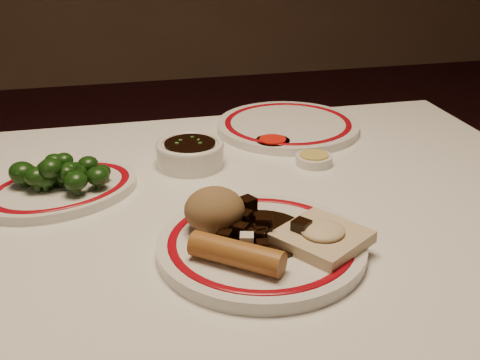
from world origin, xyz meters
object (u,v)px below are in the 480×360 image
at_px(rice_mound, 214,210).
at_px(broccoli_plate, 61,190).
at_px(spring_roll, 236,254).
at_px(fried_wonton, 322,236).
at_px(soy_bowl, 190,154).
at_px(stirfry_heap, 257,230).
at_px(broccoli_pile, 54,173).
at_px(main_plate, 261,246).
at_px(dining_table, 205,273).

bearing_deg(rice_mound, broccoli_plate, 136.98).
distance_m(spring_roll, fried_wonton, 0.12).
distance_m(spring_roll, soy_bowl, 0.35).
distance_m(fried_wonton, broccoli_plate, 0.42).
bearing_deg(stirfry_heap, broccoli_pile, 139.61).
bearing_deg(main_plate, spring_roll, -132.06).
relative_size(dining_table, spring_roll, 10.19).
height_order(spring_roll, broccoli_plate, spring_roll).
height_order(main_plate, soy_bowl, soy_bowl).
relative_size(main_plate, soy_bowl, 3.05).
height_order(rice_mound, fried_wonton, rice_mound).
bearing_deg(fried_wonton, spring_roll, -168.24).
bearing_deg(main_plate, soy_bowl, 98.29).
height_order(rice_mound, soy_bowl, rice_mound).
relative_size(rice_mound, stirfry_heap, 0.62).
distance_m(main_plate, fried_wonton, 0.08).
xyz_separation_m(spring_roll, soy_bowl, (-0.00, 0.35, -0.01)).
bearing_deg(dining_table, stirfry_heap, -59.24).
bearing_deg(broccoli_pile, broccoli_plate, -7.66).
relative_size(rice_mound, fried_wonton, 0.58).
xyz_separation_m(dining_table, rice_mound, (0.01, -0.06, 0.14)).
distance_m(broccoli_plate, soy_bowl, 0.22).
distance_m(main_plate, broccoli_plate, 0.35).
bearing_deg(main_plate, dining_table, 118.77).
xyz_separation_m(dining_table, soy_bowl, (0.01, 0.20, 0.11)).
height_order(broccoli_plate, soy_bowl, soy_bowl).
xyz_separation_m(rice_mound, spring_roll, (0.01, -0.09, -0.01)).
height_order(rice_mound, broccoli_plate, rice_mound).
height_order(main_plate, broccoli_pile, broccoli_pile).
height_order(main_plate, stirfry_heap, stirfry_heap).
xyz_separation_m(main_plate, stirfry_heap, (-0.00, 0.01, 0.02)).
height_order(main_plate, spring_roll, spring_roll).
bearing_deg(broccoli_plate, rice_mound, -43.02).
xyz_separation_m(rice_mound, fried_wonton, (0.13, -0.07, -0.02)).
distance_m(rice_mound, broccoli_pile, 0.29).
distance_m(rice_mound, soy_bowl, 0.26).
bearing_deg(main_plate, stirfry_heap, 101.16).
bearing_deg(broccoli_pile, soy_bowl, 17.22).
xyz_separation_m(spring_roll, broccoli_pile, (-0.22, 0.28, 0.00)).
bearing_deg(soy_bowl, main_plate, -81.71).
distance_m(dining_table, broccoli_plate, 0.26).
xyz_separation_m(fried_wonton, broccoli_plate, (-0.33, 0.26, -0.02)).
height_order(main_plate, rice_mound, rice_mound).
bearing_deg(main_plate, broccoli_plate, 137.63).
xyz_separation_m(broccoli_plate, soy_bowl, (0.21, 0.07, 0.01)).
height_order(rice_mound, broccoli_pile, rice_mound).
distance_m(rice_mound, fried_wonton, 0.14).
height_order(spring_roll, soy_bowl, spring_roll).
distance_m(spring_roll, broccoli_plate, 0.36).
distance_m(fried_wonton, broccoli_pile, 0.43).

